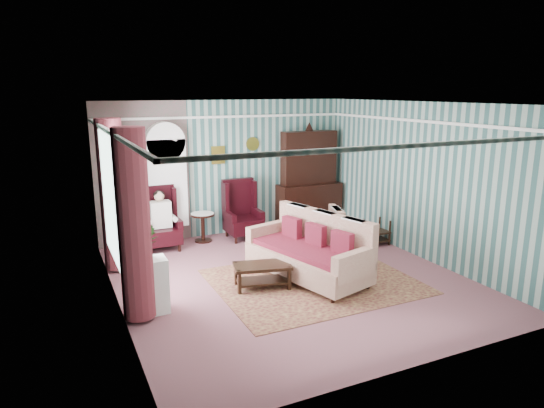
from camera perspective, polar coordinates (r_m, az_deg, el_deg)
name	(u,v)px	position (r m, az deg, el deg)	size (l,w,h in m)	color
floor	(289,278)	(8.28, 2.03, -8.74)	(6.00, 6.00, 0.00)	#804A56
room_shell	(250,161)	(7.66, -2.59, 5.03)	(5.53, 6.02, 2.91)	#325C58
bookcase	(167,190)	(10.10, -12.21, 1.66)	(0.80, 0.28, 2.24)	silver
dresser_hutch	(310,176)	(11.14, 4.44, 3.30)	(1.50, 0.56, 2.36)	black
wingback_left	(161,219)	(9.79, -12.97, -1.73)	(0.76, 0.80, 1.25)	black
wingback_right	(243,210)	(10.28, -3.41, -0.70)	(0.76, 0.80, 1.25)	black
seated_woman	(161,221)	(9.80, -12.96, -1.92)	(0.44, 0.40, 1.18)	white
round_side_table	(203,228)	(10.23, -8.13, -2.76)	(0.50, 0.50, 0.60)	black
nest_table	(377,232)	(10.17, 12.20, -3.20)	(0.45, 0.38, 0.54)	black
plant_stand	(148,286)	(7.15, -14.43, -9.37)	(0.55, 0.35, 0.80)	silver
rug	(313,281)	(8.17, 4.89, -9.05)	(3.20, 2.60, 0.01)	#491918
sofa	(307,249)	(8.15, 4.17, -5.29)	(2.20, 1.10, 1.03)	beige
floral_armchair	(320,236)	(9.02, 5.67, -3.74)	(0.81, 0.82, 0.95)	beige
coffee_table	(262,276)	(7.84, -1.15, -8.47)	(0.90, 0.48, 0.40)	black
potted_plant_a	(143,247)	(6.82, -14.99, -4.88)	(0.41, 0.36, 0.46)	#194C17
potted_plant_b	(146,241)	(7.05, -14.64, -4.18)	(0.26, 0.21, 0.48)	#21561A
potted_plant_c	(142,244)	(7.02, -15.05, -4.53)	(0.24, 0.24, 0.42)	#1C4A17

